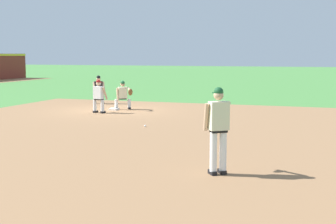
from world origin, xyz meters
name	(u,v)px	position (x,y,z in m)	size (l,w,h in m)	color
ground_plane	(114,110)	(0.00, 0.00, 0.00)	(160.00, 160.00, 0.00)	#47843D
infield_dirt_patch	(147,131)	(-4.89, -3.51, 0.00)	(18.00, 18.00, 0.01)	#936B47
first_base_bag	(114,109)	(0.00, 0.00, 0.04)	(0.38, 0.38, 0.09)	white
baseball	(145,126)	(-4.17, -3.16, 0.04)	(0.07, 0.07, 0.07)	white
pitcher	(218,125)	(-9.75, -7.00, 1.06)	(0.85, 0.57, 1.86)	black
first_baseman	(123,94)	(0.34, -0.32, 0.73)	(0.80, 1.05, 1.34)	black
baserunner	(99,95)	(-1.14, 0.18, 0.79)	(0.50, 0.63, 1.46)	black
umpire	(99,88)	(2.35, 1.96, 0.79)	(0.65, 0.68, 1.46)	black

